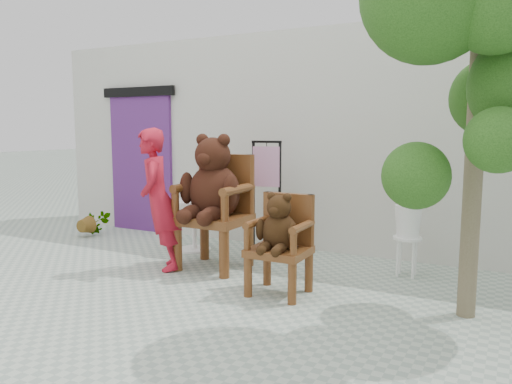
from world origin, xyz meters
TOP-DOWN VIEW (x-y plane):
  - ground_plane at (0.00, 0.00)m, footprint 60.00×60.00m
  - back_wall at (0.00, 3.10)m, footprint 9.00×1.00m
  - doorway at (-3.00, 2.58)m, footprint 1.40×0.11m
  - chair_big at (-0.76, 1.23)m, footprint 0.78×0.85m
  - chair_small at (0.34, 0.74)m, footprint 0.57×0.56m
  - person at (-1.29, 0.87)m, footprint 0.66×0.73m
  - cafe_table at (-1.46, 1.82)m, footprint 0.60×0.60m
  - display_stand at (-0.46, 2.03)m, footprint 0.50×0.41m
  - stool_bucket at (1.36, 1.95)m, footprint 0.32×0.32m
  - tree at (2.23, 0.81)m, footprint 1.91×1.86m
  - potted_plant at (-3.40, 1.86)m, footprint 0.43×0.37m

SIDE VIEW (x-z plane):
  - ground_plane at x=0.00m, z-range 0.00..0.00m
  - potted_plant at x=-3.40m, z-range 0.00..0.46m
  - cafe_table at x=-1.46m, z-range 0.09..0.79m
  - display_stand at x=-0.46m, z-range -0.17..1.34m
  - chair_small at x=0.34m, z-range 0.10..1.14m
  - stool_bucket at x=1.36m, z-range -0.08..1.37m
  - person at x=-1.29m, z-range 0.00..1.67m
  - chair_big at x=-0.76m, z-range 0.11..1.72m
  - doorway at x=-3.00m, z-range 0.00..2.33m
  - back_wall at x=0.00m, z-range 0.00..3.00m
  - tree at x=2.23m, z-range 0.74..3.99m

